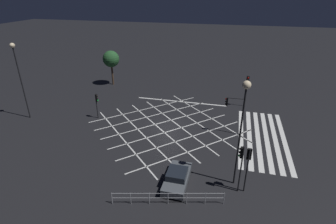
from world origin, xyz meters
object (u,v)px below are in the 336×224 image
traffic_light_median_north (97,101)px  street_lamp_east (244,108)px  street_lamp_west (17,65)px  traffic_light_sw_cross (241,160)px  traffic_light_sw_main (248,161)px  traffic_light_se_main (247,85)px  street_tree_near (111,59)px  waiting_car (177,178)px  traffic_light_median_south (234,107)px

traffic_light_median_north → street_lamp_east: bearing=-26.4°
street_lamp_west → traffic_light_sw_cross: bearing=-105.8°
traffic_light_sw_main → street_lamp_west: size_ratio=0.43×
traffic_light_se_main → traffic_light_median_north: traffic_light_se_main is taller
street_tree_near → traffic_light_se_main: bearing=-100.7°
traffic_light_se_main → street_lamp_west: 28.49m
traffic_light_se_main → street_lamp_east: size_ratio=0.48×
traffic_light_se_main → waiting_car: size_ratio=1.05×
street_lamp_east → waiting_car: street_lamp_east is taller
traffic_light_sw_cross → street_lamp_east: (0.91, 0.26, 3.92)m
street_tree_near → traffic_light_sw_main: bearing=-135.0°
traffic_light_sw_cross → street_lamp_east: bearing=-74.0°
traffic_light_sw_cross → traffic_light_se_main: (17.47, -0.79, 0.12)m
traffic_light_median_south → street_tree_near: street_tree_near is taller
traffic_light_median_south → street_lamp_west: street_lamp_west is taller
street_lamp_east → street_lamp_west: (6.34, 25.29, -0.10)m
traffic_light_median_south → street_tree_near: bearing=-31.3°
traffic_light_median_south → street_lamp_east: bearing=93.3°
traffic_light_sw_main → waiting_car: bearing=95.6°
traffic_light_sw_main → street_lamp_east: 4.19m
traffic_light_sw_cross → waiting_car: 5.40m
traffic_light_sw_cross → traffic_light_sw_main: (0.21, -0.55, -0.12)m
traffic_light_median_south → street_lamp_west: size_ratio=0.47×
waiting_car → traffic_light_sw_cross: bearing=-86.2°
street_lamp_west → street_lamp_east: bearing=-104.1°
street_tree_near → waiting_car: street_tree_near is taller
traffic_light_sw_cross → street_lamp_east: 4.04m
street_tree_near → waiting_car: 27.33m
traffic_light_sw_main → street_lamp_east: size_ratio=0.44×
traffic_light_median_south → street_tree_near: size_ratio=0.77×
street_lamp_east → traffic_light_se_main: bearing=-3.6°
traffic_light_sw_cross → street_lamp_east: size_ratio=0.46×
street_lamp_east → traffic_light_median_north: bearing=63.6°
traffic_light_sw_cross → traffic_light_sw_main: 0.60m
traffic_light_median_south → traffic_light_se_main: bearing=-100.7°
street_tree_near → traffic_light_median_north: bearing=-163.1°
traffic_light_sw_main → traffic_light_se_main: bearing=-0.8°
traffic_light_median_south → street_tree_near: 23.47m
traffic_light_sw_main → street_lamp_west: 27.32m
traffic_light_median_south → traffic_light_median_north: size_ratio=1.36×
traffic_light_median_north → street_lamp_west: (-1.98, 8.52, 4.50)m
traffic_light_median_north → street_tree_near: bearing=106.9°
traffic_light_sw_main → street_lamp_west: (7.04, 26.10, 3.95)m
traffic_light_median_north → street_lamp_east: 19.28m
traffic_light_median_south → waiting_car: (-9.72, 4.10, -2.58)m
traffic_light_median_south → traffic_light_sw_cross: bearing=94.5°
street_lamp_east → street_tree_near: 29.23m
traffic_light_median_north → street_lamp_west: street_lamp_west is taller
street_lamp_east → waiting_car: size_ratio=2.17×
traffic_light_median_south → traffic_light_se_main: traffic_light_median_south is taller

